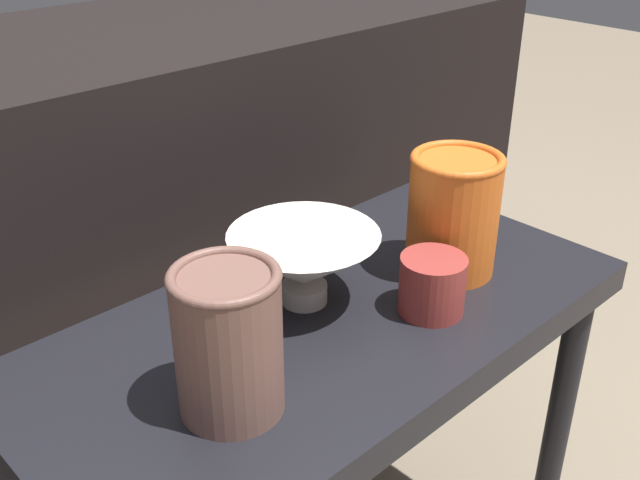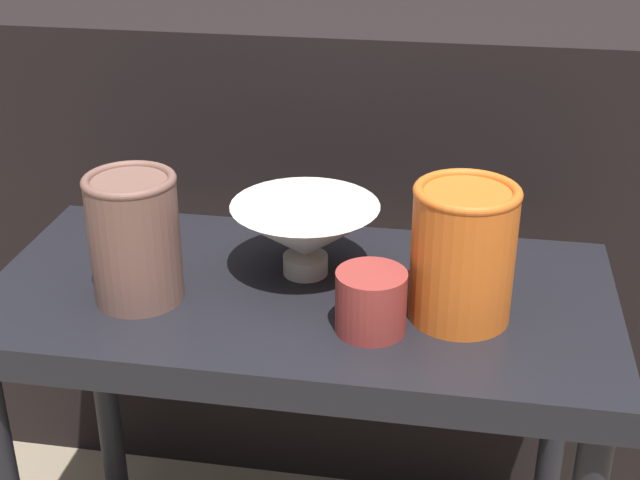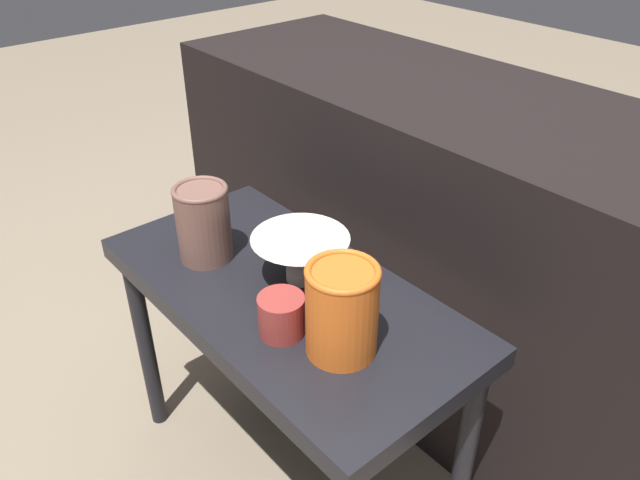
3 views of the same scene
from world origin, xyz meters
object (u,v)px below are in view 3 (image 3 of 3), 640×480
(vase_colorful_right, at_px, (342,309))
(cup, at_px, (281,315))
(vase_textured_left, at_px, (203,222))
(bowl, at_px, (301,255))

(vase_colorful_right, bearing_deg, cup, -153.80)
(vase_textured_left, xyz_separation_m, cup, (0.27, -0.03, -0.04))
(bowl, relative_size, vase_textured_left, 1.18)
(bowl, xyz_separation_m, vase_textured_left, (-0.18, -0.09, 0.02))
(bowl, xyz_separation_m, cup, (0.09, -0.12, -0.02))
(vase_colorful_right, xyz_separation_m, cup, (-0.09, -0.05, -0.05))
(bowl, height_order, vase_colorful_right, vase_colorful_right)
(vase_textured_left, bearing_deg, bowl, 26.81)
(bowl, bearing_deg, cup, -51.75)
(vase_colorful_right, bearing_deg, vase_textured_left, -176.79)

